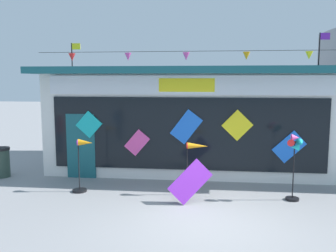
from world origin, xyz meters
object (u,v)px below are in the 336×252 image
object	(u,v)px
wind_spinner_far_left	(83,162)
wind_spinner_left	(194,160)
kite_shop_building	(190,117)
trash_bin	(2,162)
wind_spinner_center_left	(294,156)
display_kite_on_ground	(190,182)

from	to	relation	value
wind_spinner_far_left	wind_spinner_left	size ratio (longest dim) A/B	1.03
kite_shop_building	trash_bin	bearing A→B (deg)	-158.63
wind_spinner_far_left	wind_spinner_center_left	world-z (taller)	wind_spinner_center_left
wind_spinner_center_left	trash_bin	size ratio (longest dim) A/B	1.82
kite_shop_building	wind_spinner_center_left	size ratio (longest dim) A/B	5.54
wind_spinner_left	trash_bin	xyz separation A→B (m)	(-6.07, 1.12, -0.49)
wind_spinner_left	display_kite_on_ground	distance (m)	0.78
kite_shop_building	trash_bin	size ratio (longest dim) A/B	10.10
kite_shop_building	wind_spinner_left	bearing A→B (deg)	-85.07
trash_bin	display_kite_on_ground	distance (m)	6.27
kite_shop_building	trash_bin	distance (m)	6.33
kite_shop_building	wind_spinner_left	xyz separation A→B (m)	(0.29, -3.39, -0.77)
wind_spinner_far_left	trash_bin	size ratio (longest dim) A/B	1.55
trash_bin	wind_spinner_far_left	bearing A→B (deg)	-21.02
wind_spinner_far_left	wind_spinner_center_left	xyz separation A→B (m)	(5.52, -0.09, 0.32)
trash_bin	display_kite_on_ground	world-z (taller)	display_kite_on_ground
wind_spinner_far_left	wind_spinner_center_left	distance (m)	5.53
wind_spinner_left	display_kite_on_ground	size ratio (longest dim) A/B	1.36
wind_spinner_far_left	display_kite_on_ground	distance (m)	3.02
kite_shop_building	wind_spinner_left	world-z (taller)	kite_shop_building
kite_shop_building	display_kite_on_ground	distance (m)	4.22
kite_shop_building	display_kite_on_ground	xyz separation A→B (m)	(0.23, -4.05, -1.18)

